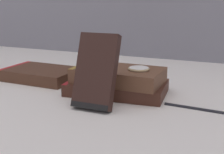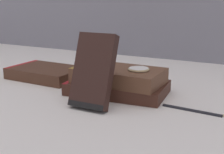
{
  "view_description": "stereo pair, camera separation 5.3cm",
  "coord_description": "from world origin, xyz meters",
  "px_view_note": "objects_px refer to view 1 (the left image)",
  "views": [
    {
      "loc": [
        0.28,
        -0.64,
        0.23
      ],
      "look_at": [
        -0.0,
        0.02,
        0.05
      ],
      "focal_mm": 50.0,
      "sensor_mm": 36.0,
      "label": 1
    },
    {
      "loc": [
        0.32,
        -0.61,
        0.23
      ],
      "look_at": [
        -0.0,
        0.02,
        0.05
      ],
      "focal_mm": 50.0,
      "sensor_mm": 36.0,
      "label": 2
    }
  ],
  "objects_px": {
    "book_flat_top": "(116,75)",
    "book_side_left": "(40,74)",
    "book_flat_bottom": "(115,87)",
    "pocket_watch": "(139,69)",
    "reading_glasses": "(120,79)",
    "fountain_pen": "(198,107)",
    "book_leaning_front": "(94,74)"
  },
  "relations": [
    {
      "from": "book_flat_bottom",
      "to": "reading_glasses",
      "type": "distance_m",
      "value": 0.12
    },
    {
      "from": "fountain_pen",
      "to": "book_side_left",
      "type": "bearing_deg",
      "value": 175.1
    },
    {
      "from": "book_side_left",
      "to": "book_leaning_front",
      "type": "height_order",
      "value": "book_leaning_front"
    },
    {
      "from": "book_flat_bottom",
      "to": "pocket_watch",
      "type": "distance_m",
      "value": 0.08
    },
    {
      "from": "book_flat_bottom",
      "to": "pocket_watch",
      "type": "relative_size",
      "value": 4.59
    },
    {
      "from": "book_flat_bottom",
      "to": "fountain_pen",
      "type": "distance_m",
      "value": 0.21
    },
    {
      "from": "book_side_left",
      "to": "pocket_watch",
      "type": "distance_m",
      "value": 0.31
    },
    {
      "from": "book_side_left",
      "to": "reading_glasses",
      "type": "relative_size",
      "value": 1.71
    },
    {
      "from": "book_flat_bottom",
      "to": "book_leaning_front",
      "type": "relative_size",
      "value": 1.56
    },
    {
      "from": "book_flat_top",
      "to": "fountain_pen",
      "type": "relative_size",
      "value": 1.47
    },
    {
      "from": "reading_glasses",
      "to": "fountain_pen",
      "type": "relative_size",
      "value": 0.84
    },
    {
      "from": "pocket_watch",
      "to": "reading_glasses",
      "type": "distance_m",
      "value": 0.16
    },
    {
      "from": "book_leaning_front",
      "to": "reading_glasses",
      "type": "xyz_separation_m",
      "value": [
        -0.03,
        0.22,
        -0.07
      ]
    },
    {
      "from": "book_leaning_front",
      "to": "fountain_pen",
      "type": "xyz_separation_m",
      "value": [
        0.21,
        0.07,
        -0.07
      ]
    },
    {
      "from": "book_flat_bottom",
      "to": "fountain_pen",
      "type": "relative_size",
      "value": 1.72
    },
    {
      "from": "book_side_left",
      "to": "reading_glasses",
      "type": "bearing_deg",
      "value": 22.47
    },
    {
      "from": "book_flat_top",
      "to": "book_side_left",
      "type": "relative_size",
      "value": 1.03
    },
    {
      "from": "book_leaning_front",
      "to": "reading_glasses",
      "type": "distance_m",
      "value": 0.24
    },
    {
      "from": "pocket_watch",
      "to": "book_flat_bottom",
      "type": "bearing_deg",
      "value": 179.32
    },
    {
      "from": "book_flat_bottom",
      "to": "book_leaning_front",
      "type": "xyz_separation_m",
      "value": [
        -0.0,
        -0.11,
        0.06
      ]
    },
    {
      "from": "book_leaning_front",
      "to": "book_flat_top",
      "type": "bearing_deg",
      "value": 85.18
    },
    {
      "from": "book_leaning_front",
      "to": "pocket_watch",
      "type": "distance_m",
      "value": 0.12
    },
    {
      "from": "reading_glasses",
      "to": "pocket_watch",
      "type": "bearing_deg",
      "value": -37.32
    },
    {
      "from": "book_side_left",
      "to": "fountain_pen",
      "type": "bearing_deg",
      "value": -7.39
    },
    {
      "from": "book_flat_top",
      "to": "reading_glasses",
      "type": "bearing_deg",
      "value": 108.25
    },
    {
      "from": "book_flat_top",
      "to": "reading_glasses",
      "type": "xyz_separation_m",
      "value": [
        -0.04,
        0.12,
        -0.04
      ]
    },
    {
      "from": "pocket_watch",
      "to": "book_flat_top",
      "type": "bearing_deg",
      "value": -178.13
    },
    {
      "from": "book_flat_bottom",
      "to": "book_side_left",
      "type": "relative_size",
      "value": 1.2
    },
    {
      "from": "book_flat_bottom",
      "to": "book_side_left",
      "type": "height_order",
      "value": "book_side_left"
    },
    {
      "from": "fountain_pen",
      "to": "pocket_watch",
      "type": "bearing_deg",
      "value": 170.66
    },
    {
      "from": "book_leaning_front",
      "to": "book_side_left",
      "type": "bearing_deg",
      "value": 149.34
    },
    {
      "from": "book_side_left",
      "to": "pocket_watch",
      "type": "height_order",
      "value": "pocket_watch"
    }
  ]
}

